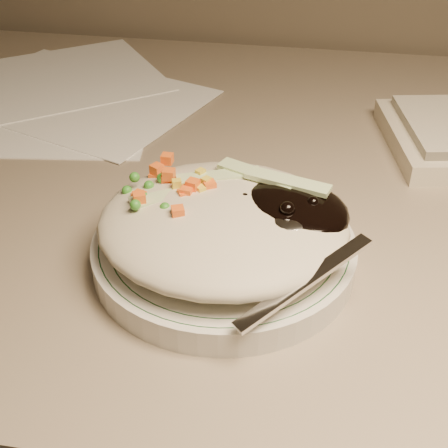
# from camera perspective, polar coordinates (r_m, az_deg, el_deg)

# --- Properties ---
(desk) EXTENTS (1.40, 0.70, 0.74)m
(desk) POSITION_cam_1_polar(r_m,az_deg,el_deg) (0.75, 10.41, -8.66)
(desk) COLOR #7F705C
(desk) RESTS_ON ground
(plate) EXTENTS (0.21, 0.21, 0.02)m
(plate) POSITION_cam_1_polar(r_m,az_deg,el_deg) (0.50, 0.00, -2.46)
(plate) COLOR silver
(plate) RESTS_ON desk
(plate_rim) EXTENTS (0.20, 0.20, 0.00)m
(plate_rim) POSITION_cam_1_polar(r_m,az_deg,el_deg) (0.49, 0.00, -1.53)
(plate_rim) COLOR #144723
(plate_rim) RESTS_ON plate
(meal) EXTENTS (0.21, 0.19, 0.05)m
(meal) POSITION_cam_1_polar(r_m,az_deg,el_deg) (0.48, 0.49, 0.45)
(meal) COLOR #B9AF96
(meal) RESTS_ON plate
(papers) EXTENTS (0.42, 0.39, 0.00)m
(papers) POSITION_cam_1_polar(r_m,az_deg,el_deg) (0.81, -15.93, 11.11)
(papers) COLOR white
(papers) RESTS_ON desk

